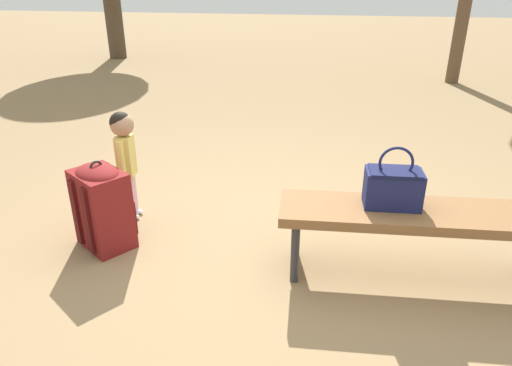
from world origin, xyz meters
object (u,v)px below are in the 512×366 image
handbag (393,186)px  backpack_large (102,204)px  child_standing (125,150)px  park_bench (417,218)px

handbag → backpack_large: (1.83, 0.04, -0.27)m
backpack_large → child_standing: bearing=-89.9°
park_bench → backpack_large: backpack_large is taller
park_bench → handbag: (0.16, -0.02, 0.18)m
child_standing → backpack_large: 0.47m
child_standing → backpack_large: bearing=90.1°
park_bench → backpack_large: 1.99m
park_bench → handbag: size_ratio=4.42×
park_bench → backpack_large: bearing=0.4°
handbag → child_standing: 1.87m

